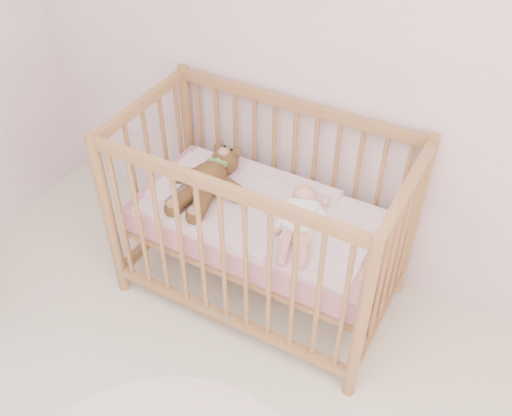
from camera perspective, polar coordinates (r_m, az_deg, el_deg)
The scene contains 6 objects.
wall_back at distance 2.49m, azimuth 13.38°, elevation 15.99°, with size 4.00×0.02×2.70m, color white.
crib at distance 2.77m, azimuth 0.50°, elevation -1.26°, with size 1.36×0.76×1.00m, color #A47445, non-canonical shape.
mattress at distance 2.78m, azimuth 0.50°, elevation -1.49°, with size 1.22×0.62×0.13m, color #CB7F8C.
blanket at distance 2.73m, azimuth 0.51°, elevation -0.34°, with size 1.10×0.58×0.06m, color pink, non-canonical shape.
baby at distance 2.60m, azimuth 4.41°, elevation -0.85°, with size 0.25×0.52×0.12m, color white, non-canonical shape.
teddy_bear at distance 2.78m, azimuth -4.99°, elevation 2.66°, with size 0.40×0.56×0.16m, color brown, non-canonical shape.
Camera 1 is at (0.57, -0.20, 2.38)m, focal length 40.00 mm.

